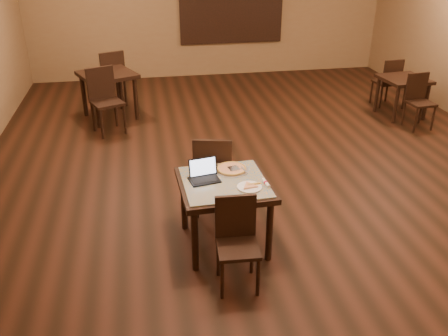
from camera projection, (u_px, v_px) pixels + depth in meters
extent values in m
plane|color=black|center=(262.00, 168.00, 6.81)|extent=(10.00, 10.00, 0.00)
cube|color=olive|center=(209.00, 8.00, 10.53)|extent=(8.00, 0.02, 3.00)
cube|color=#2A5A9A|center=(231.00, 6.00, 10.56)|extent=(2.20, 0.04, 1.50)
cube|color=black|center=(232.00, 6.00, 10.54)|extent=(2.34, 0.02, 1.64)
cylinder|color=black|center=(195.00, 240.00, 4.62)|extent=(0.07, 0.07, 0.71)
cylinder|color=black|center=(184.00, 201.00, 5.28)|extent=(0.07, 0.07, 0.71)
cylinder|color=black|center=(269.00, 231.00, 4.77)|extent=(0.07, 0.07, 0.71)
cylinder|color=black|center=(250.00, 194.00, 5.43)|extent=(0.07, 0.07, 0.71)
cube|color=black|center=(224.00, 185.00, 4.86)|extent=(0.96, 0.96, 0.06)
cube|color=#1B64B1|center=(225.00, 182.00, 4.85)|extent=(0.87, 0.87, 0.02)
cylinder|color=black|center=(222.00, 280.00, 4.31)|extent=(0.04, 0.04, 0.41)
cylinder|color=black|center=(218.00, 258.00, 4.61)|extent=(0.04, 0.04, 0.41)
cylinder|color=black|center=(258.00, 278.00, 4.35)|extent=(0.04, 0.04, 0.41)
cylinder|color=black|center=(252.00, 256.00, 4.64)|extent=(0.04, 0.04, 0.41)
cube|color=black|center=(238.00, 248.00, 4.38)|extent=(0.41, 0.41, 0.04)
cube|color=black|center=(236.00, 216.00, 4.42)|extent=(0.39, 0.06, 0.44)
cylinder|color=black|center=(230.00, 186.00, 5.85)|extent=(0.04, 0.04, 0.47)
cylinder|color=black|center=(229.00, 201.00, 5.52)|extent=(0.04, 0.04, 0.47)
cylinder|color=black|center=(200.00, 185.00, 5.87)|extent=(0.04, 0.04, 0.47)
cylinder|color=black|center=(197.00, 200.00, 5.54)|extent=(0.04, 0.04, 0.47)
cube|color=black|center=(214.00, 174.00, 5.58)|extent=(0.53, 0.53, 0.04)
cube|color=black|center=(212.00, 161.00, 5.28)|extent=(0.44, 0.14, 0.50)
cube|color=black|center=(204.00, 180.00, 4.85)|extent=(0.33, 0.26, 0.01)
cube|color=black|center=(203.00, 167.00, 4.90)|extent=(0.30, 0.10, 0.20)
cube|color=#B1C0E1|center=(203.00, 167.00, 4.89)|extent=(0.28, 0.08, 0.17)
cylinder|color=white|center=(249.00, 187.00, 4.72)|extent=(0.25, 0.25, 0.01)
cylinder|color=silver|center=(232.00, 170.00, 5.07)|extent=(0.39, 0.39, 0.01)
cylinder|color=beige|center=(232.00, 169.00, 5.07)|extent=(0.31, 0.31, 0.02)
torus|color=gold|center=(232.00, 168.00, 5.06)|extent=(0.32, 0.32, 0.02)
cube|color=silver|center=(234.00, 168.00, 5.05)|extent=(0.16, 0.28, 0.01)
cylinder|color=white|center=(266.00, 183.00, 4.77)|extent=(0.05, 0.16, 0.03)
cylinder|color=maroon|center=(266.00, 183.00, 4.77)|extent=(0.04, 0.03, 0.04)
cylinder|color=black|center=(396.00, 105.00, 8.25)|extent=(0.07, 0.07, 0.67)
cylinder|color=black|center=(377.00, 94.00, 8.78)|extent=(0.07, 0.07, 0.67)
cylinder|color=black|center=(426.00, 102.00, 8.40)|extent=(0.07, 0.07, 0.67)
cylinder|color=black|center=(406.00, 92.00, 8.92)|extent=(0.07, 0.07, 0.67)
cube|color=black|center=(404.00, 79.00, 8.43)|extent=(0.82, 0.82, 0.06)
cylinder|color=black|center=(415.00, 121.00, 7.91)|extent=(0.04, 0.04, 0.43)
cylinder|color=black|center=(403.00, 114.00, 8.21)|extent=(0.04, 0.04, 0.43)
cylinder|color=black|center=(433.00, 119.00, 7.99)|extent=(0.04, 0.04, 0.43)
cylinder|color=black|center=(420.00, 112.00, 8.29)|extent=(0.04, 0.04, 0.43)
cube|color=black|center=(421.00, 103.00, 7.99)|extent=(0.43, 0.43, 0.04)
cube|color=black|center=(417.00, 86.00, 8.04)|extent=(0.40, 0.07, 0.46)
cylinder|color=black|center=(387.00, 91.00, 9.37)|extent=(0.04, 0.04, 0.43)
cylinder|color=black|center=(397.00, 96.00, 9.08)|extent=(0.04, 0.04, 0.43)
cylinder|color=black|center=(371.00, 92.00, 9.29)|extent=(0.04, 0.04, 0.43)
cylinder|color=black|center=(381.00, 98.00, 9.00)|extent=(0.04, 0.04, 0.43)
cube|color=black|center=(386.00, 82.00, 9.08)|extent=(0.43, 0.43, 0.04)
cube|color=black|center=(393.00, 72.00, 8.81)|extent=(0.40, 0.07, 0.46)
cylinder|color=black|center=(97.00, 106.00, 8.03)|extent=(0.08, 0.08, 0.78)
cylinder|color=black|center=(84.00, 95.00, 8.56)|extent=(0.08, 0.08, 0.78)
cylinder|color=black|center=(136.00, 99.00, 8.38)|extent=(0.08, 0.08, 0.78)
cylinder|color=black|center=(121.00, 89.00, 8.91)|extent=(0.08, 0.08, 0.78)
cube|color=black|center=(107.00, 75.00, 8.29)|extent=(1.16, 1.16, 0.07)
cylinder|color=black|center=(102.00, 124.00, 7.66)|extent=(0.04, 0.04, 0.50)
cylinder|color=black|center=(93.00, 117.00, 7.96)|extent=(0.04, 0.04, 0.50)
cylinder|color=black|center=(125.00, 120.00, 7.85)|extent=(0.04, 0.04, 0.50)
cylinder|color=black|center=(116.00, 113.00, 8.15)|extent=(0.04, 0.04, 0.50)
cube|color=black|center=(107.00, 103.00, 7.78)|extent=(0.61, 0.61, 0.04)
cube|color=black|center=(101.00, 83.00, 7.81)|extent=(0.44, 0.22, 0.53)
cylinder|color=black|center=(117.00, 88.00, 9.41)|extent=(0.04, 0.04, 0.50)
cylinder|color=black|center=(125.00, 93.00, 9.11)|extent=(0.04, 0.04, 0.50)
cylinder|color=black|center=(98.00, 91.00, 9.22)|extent=(0.04, 0.04, 0.50)
cylinder|color=black|center=(106.00, 97.00, 8.92)|extent=(0.04, 0.04, 0.50)
cube|color=black|center=(110.00, 79.00, 9.04)|extent=(0.61, 0.61, 0.04)
cube|color=black|center=(113.00, 66.00, 8.76)|extent=(0.44, 0.22, 0.53)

